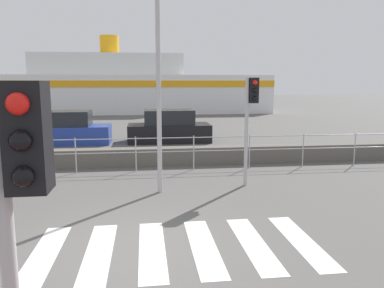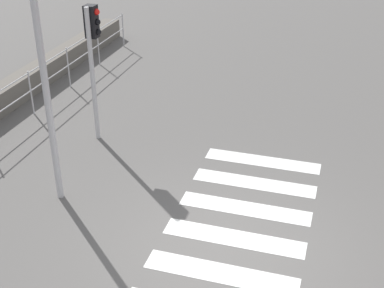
# 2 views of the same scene
# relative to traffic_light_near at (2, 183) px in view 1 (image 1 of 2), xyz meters

# --- Properties ---
(ground_plane) EXTENTS (160.00, 160.00, 0.00)m
(ground_plane) POSITION_rel_traffic_light_near_xyz_m (0.57, 3.76, -2.23)
(ground_plane) COLOR #565451
(crosswalk) EXTENTS (4.95, 2.40, 0.01)m
(crosswalk) POSITION_rel_traffic_light_near_xyz_m (1.41, 3.76, -2.23)
(crosswalk) COLOR silver
(crosswalk) RESTS_ON ground_plane
(seawall) EXTENTS (20.97, 0.55, 0.61)m
(seawall) POSITION_rel_traffic_light_near_xyz_m (0.57, 10.52, -1.93)
(seawall) COLOR #605B54
(seawall) RESTS_ON ground_plane
(harbor_fence) EXTENTS (18.92, 0.04, 1.13)m
(harbor_fence) POSITION_rel_traffic_light_near_xyz_m (0.57, 9.64, -1.48)
(harbor_fence) COLOR #B2B2B5
(harbor_fence) RESTS_ON ground_plane
(traffic_light_near) EXTENTS (0.58, 0.41, 2.85)m
(traffic_light_near) POSITION_rel_traffic_light_near_xyz_m (0.00, 0.00, 0.00)
(traffic_light_near) COLOR #B2B2B5
(traffic_light_near) RESTS_ON ground_plane
(traffic_light_far) EXTENTS (0.34, 0.32, 2.98)m
(traffic_light_far) POSITION_rel_traffic_light_near_xyz_m (3.75, 7.54, -0.05)
(traffic_light_far) COLOR #B2B2B5
(traffic_light_far) RESTS_ON ground_plane
(streetlamp) EXTENTS (0.32, 1.04, 6.34)m
(streetlamp) POSITION_rel_traffic_light_near_xyz_m (1.24, 7.00, 1.67)
(streetlamp) COLOR #B2B2B5
(streetlamp) RESTS_ON ground_plane
(ferry_boat) EXTENTS (24.38, 8.14, 7.28)m
(ferry_boat) POSITION_rel_traffic_light_near_xyz_m (-0.02, 35.23, 0.11)
(ferry_boat) COLOR white
(ferry_boat) RESTS_ON ground_plane
(parked_car_blue) EXTENTS (4.53, 1.79, 1.54)m
(parked_car_blue) POSITION_rel_traffic_light_near_xyz_m (-3.03, 15.73, -1.58)
(parked_car_blue) COLOR #233D9E
(parked_car_blue) RESTS_ON ground_plane
(parked_car_black) EXTENTS (3.96, 1.82, 1.56)m
(parked_car_black) POSITION_rel_traffic_light_near_xyz_m (2.05, 15.73, -1.57)
(parked_car_black) COLOR black
(parked_car_black) RESTS_ON ground_plane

